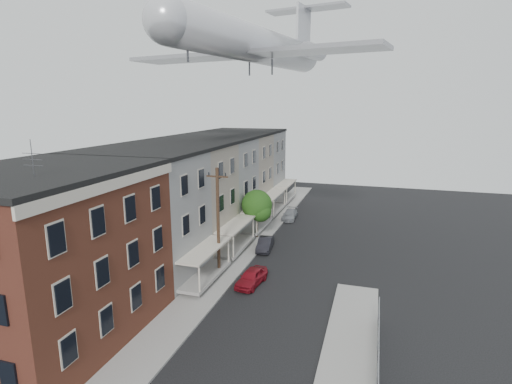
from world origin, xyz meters
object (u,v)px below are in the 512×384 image
at_px(street_tree, 258,207).
at_px(car_mid, 265,244).
at_px(car_far, 290,215).
at_px(car_near, 251,277).
at_px(utility_pole, 218,221).
at_px(airplane, 259,45).

bearing_deg(street_tree, car_mid, -61.61).
bearing_deg(car_far, car_near, -88.91).
relative_size(utility_pole, airplane, 0.30).
relative_size(utility_pole, car_mid, 2.46).
xyz_separation_m(car_near, car_far, (-1.09, 18.86, -0.07)).
relative_size(street_tree, car_near, 1.39).
distance_m(car_mid, airplane, 19.46).
bearing_deg(street_tree, utility_pole, -91.89).
bearing_deg(car_mid, car_far, 83.73).
relative_size(car_mid, airplane, 0.12).
distance_m(street_tree, car_mid, 4.53).
height_order(car_mid, airplane, airplane).
distance_m(street_tree, car_near, 11.53).
bearing_deg(airplane, utility_pole, -90.42).
xyz_separation_m(street_tree, airplane, (-0.25, 1.07, 16.06)).
bearing_deg(car_far, street_tree, -103.99).
bearing_deg(car_mid, street_tree, 112.12).
bearing_deg(car_near, street_tree, 111.68).
bearing_deg(car_near, car_far, 100.66).
distance_m(street_tree, airplane, 16.10).
distance_m(utility_pole, car_near, 5.17).
bearing_deg(car_near, car_mid, 105.40).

